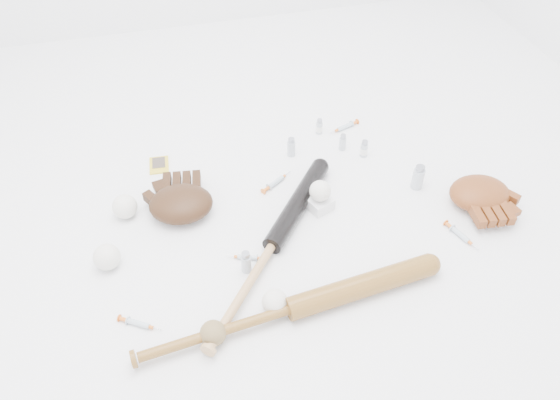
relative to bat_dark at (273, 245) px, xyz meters
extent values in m
plane|color=white|center=(0.07, 0.10, -0.03)|extent=(3.00, 3.00, 0.00)
cube|color=gold|center=(-0.30, 0.51, -0.03)|extent=(0.08, 0.10, 0.01)
cube|color=white|center=(0.20, 0.15, -0.01)|extent=(0.10, 0.10, 0.04)
sphere|color=white|center=(0.20, 0.15, 0.05)|extent=(0.07, 0.07, 0.07)
sphere|color=white|center=(-0.50, 0.07, 0.01)|extent=(0.08, 0.08, 0.08)
sphere|color=white|center=(-0.43, 0.28, 0.01)|extent=(0.08, 0.08, 0.08)
sphere|color=white|center=(-0.05, -0.21, 0.01)|extent=(0.07, 0.07, 0.07)
sphere|color=olive|center=(-0.23, -0.27, 0.00)|extent=(0.07, 0.07, 0.07)
cylinder|color=#B1BAC2|center=(0.33, 0.55, 0.00)|extent=(0.02, 0.02, 0.07)
cylinder|color=#B1BAC2|center=(0.45, 0.37, 0.00)|extent=(0.03, 0.03, 0.07)
cylinder|color=#B1BAC2|center=(0.19, 0.44, 0.01)|extent=(0.03, 0.03, 0.08)
cylinder|color=#B1BAC2|center=(0.57, 0.16, 0.02)|extent=(0.04, 0.04, 0.10)
cylinder|color=#B1BAC2|center=(-0.10, -0.05, 0.01)|extent=(0.03, 0.03, 0.08)
cylinder|color=#B1BAC2|center=(0.38, 0.43, 0.00)|extent=(0.03, 0.03, 0.07)
camera|label=1|loc=(-0.27, -1.09, 1.28)|focal=35.00mm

